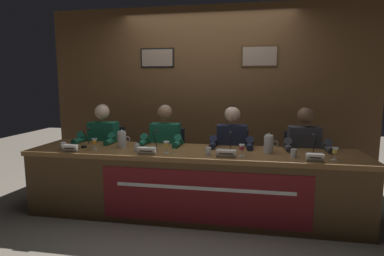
{
  "coord_description": "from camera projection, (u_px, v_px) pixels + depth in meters",
  "views": [
    {
      "loc": [
        0.56,
        -3.22,
        1.46
      ],
      "look_at": [
        0.0,
        0.0,
        0.99
      ],
      "focal_mm": 28.22,
      "sensor_mm": 36.0,
      "label": 1
    }
  ],
  "objects": [
    {
      "name": "ground_plane",
      "position": [
        192.0,
        213.0,
        3.44
      ],
      "size": [
        12.0,
        12.0,
        0.0
      ],
      "primitive_type": "plane",
      "color": "gray"
    },
    {
      "name": "wall_back_panelled",
      "position": [
        207.0,
        95.0,
        4.56
      ],
      "size": [
        4.86,
        0.14,
        2.6
      ],
      "color": "brown",
      "rests_on": "ground_plane"
    },
    {
      "name": "conference_table",
      "position": [
        191.0,
        173.0,
        3.25
      ],
      "size": [
        3.66,
        0.76,
        0.74
      ],
      "color": "brown",
      "rests_on": "ground_plane"
    },
    {
      "name": "chair_far_left",
      "position": [
        109.0,
        161.0,
        4.14
      ],
      "size": [
        0.44,
        0.44,
        0.88
      ],
      "color": "black",
      "rests_on": "ground_plane"
    },
    {
      "name": "panelist_far_left",
      "position": [
        101.0,
        144.0,
        3.91
      ],
      "size": [
        0.51,
        0.48,
        1.21
      ],
      "color": "black",
      "rests_on": "ground_plane"
    },
    {
      "name": "nameplate_far_left",
      "position": [
        70.0,
        148.0,
        3.26
      ],
      "size": [
        0.17,
        0.06,
        0.08
      ],
      "color": "white",
      "rests_on": "conference_table"
    },
    {
      "name": "juice_glass_far_left",
      "position": [
        94.0,
        142.0,
        3.36
      ],
      "size": [
        0.06,
        0.06,
        0.12
      ],
      "color": "white",
      "rests_on": "conference_table"
    },
    {
      "name": "water_cup_far_left",
      "position": [
        64.0,
        146.0,
        3.37
      ],
      "size": [
        0.06,
        0.06,
        0.08
      ],
      "color": "silver",
      "rests_on": "conference_table"
    },
    {
      "name": "microphone_far_left",
      "position": [
        86.0,
        141.0,
        3.51
      ],
      "size": [
        0.06,
        0.17,
        0.22
      ],
      "color": "black",
      "rests_on": "conference_table"
    },
    {
      "name": "chair_center_left",
      "position": [
        168.0,
        163.0,
        4.0
      ],
      "size": [
        0.44,
        0.44,
        0.88
      ],
      "color": "black",
      "rests_on": "ground_plane"
    },
    {
      "name": "panelist_center_left",
      "position": [
        164.0,
        146.0,
        3.76
      ],
      "size": [
        0.51,
        0.48,
        1.21
      ],
      "color": "black",
      "rests_on": "ground_plane"
    },
    {
      "name": "nameplate_center_left",
      "position": [
        147.0,
        151.0,
        3.13
      ],
      "size": [
        0.19,
        0.06,
        0.08
      ],
      "color": "white",
      "rests_on": "conference_table"
    },
    {
      "name": "juice_glass_center_left",
      "position": [
        166.0,
        145.0,
        3.2
      ],
      "size": [
        0.06,
        0.06,
        0.12
      ],
      "color": "white",
      "rests_on": "conference_table"
    },
    {
      "name": "water_cup_center_left",
      "position": [
        137.0,
        148.0,
        3.27
      ],
      "size": [
        0.06,
        0.06,
        0.08
      ],
      "color": "silver",
      "rests_on": "conference_table"
    },
    {
      "name": "microphone_center_left",
      "position": [
        155.0,
        143.0,
        3.35
      ],
      "size": [
        0.06,
        0.17,
        0.22
      ],
      "color": "black",
      "rests_on": "conference_table"
    },
    {
      "name": "chair_center_right",
      "position": [
        232.0,
        166.0,
        3.85
      ],
      "size": [
        0.44,
        0.44,
        0.88
      ],
      "color": "black",
      "rests_on": "ground_plane"
    },
    {
      "name": "panelist_center_right",
      "position": [
        232.0,
        148.0,
        3.62
      ],
      "size": [
        0.51,
        0.48,
        1.21
      ],
      "color": "black",
      "rests_on": "ground_plane"
    },
    {
      "name": "nameplate_center_right",
      "position": [
        226.0,
        153.0,
        3.01
      ],
      "size": [
        0.2,
        0.06,
        0.08
      ],
      "color": "white",
      "rests_on": "conference_table"
    },
    {
      "name": "juice_glass_center_right",
      "position": [
        242.0,
        148.0,
        3.04
      ],
      "size": [
        0.06,
        0.06,
        0.12
      ],
      "color": "white",
      "rests_on": "conference_table"
    },
    {
      "name": "water_cup_center_right",
      "position": [
        208.0,
        152.0,
        3.09
      ],
      "size": [
        0.06,
        0.06,
        0.08
      ],
      "color": "silver",
      "rests_on": "conference_table"
    },
    {
      "name": "microphone_center_right",
      "position": [
        230.0,
        145.0,
        3.23
      ],
      "size": [
        0.06,
        0.17,
        0.22
      ],
      "color": "black",
      "rests_on": "conference_table"
    },
    {
      "name": "chair_far_right",
      "position": [
        300.0,
        169.0,
        3.71
      ],
      "size": [
        0.44,
        0.44,
        0.88
      ],
      "color": "black",
      "rests_on": "ground_plane"
    },
    {
      "name": "panelist_far_right",
      "position": [
        305.0,
        151.0,
        3.48
      ],
      "size": [
        0.51,
        0.48,
        1.21
      ],
      "color": "black",
      "rests_on": "ground_plane"
    },
    {
      "name": "nameplate_far_right",
      "position": [
        315.0,
        157.0,
        2.84
      ],
      "size": [
        0.16,
        0.06,
        0.08
      ],
      "color": "white",
      "rests_on": "conference_table"
    },
    {
      "name": "juice_glass_far_right",
      "position": [
        335.0,
        151.0,
        2.89
      ],
      "size": [
        0.06,
        0.06,
        0.12
      ],
      "color": "white",
      "rests_on": "conference_table"
    },
    {
      "name": "water_cup_far_right",
      "position": [
        294.0,
        154.0,
        3.01
      ],
      "size": [
        0.06,
        0.06,
        0.08
      ],
      "color": "silver",
      "rests_on": "conference_table"
    },
    {
      "name": "microphone_far_right",
      "position": [
        315.0,
        149.0,
        3.07
      ],
      "size": [
        0.06,
        0.17,
        0.22
      ],
      "color": "black",
      "rests_on": "conference_table"
    },
    {
      "name": "water_pitcher_left_side",
      "position": [
        122.0,
        139.0,
        3.47
      ],
      "size": [
        0.15,
        0.1,
        0.21
      ],
      "color": "silver",
      "rests_on": "conference_table"
    },
    {
      "name": "water_pitcher_right_side",
      "position": [
        269.0,
        144.0,
        3.21
      ],
      "size": [
        0.15,
        0.1,
        0.21
      ],
      "color": "silver",
      "rests_on": "conference_table"
    }
  ]
}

